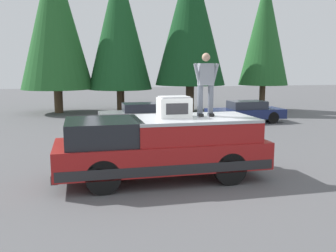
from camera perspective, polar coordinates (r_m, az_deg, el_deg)
The scene contains 10 objects.
ground_plane at distance 10.28m, azimuth 2.80°, elevation -7.84°, with size 90.00×90.00×0.00m, color #565659.
pickup_truck at distance 9.93m, azimuth -0.98°, elevation -3.22°, with size 2.01×5.54×1.65m.
compressor_unit at distance 9.90m, azimuth 0.94°, elevation 2.92°, with size 0.65×0.84×0.56m.
person_on_truck_bed at distance 10.14m, azimuth 5.77°, elevation 6.56°, with size 0.29×0.72×1.69m.
parked_car_navy at distance 20.64m, azimuth 11.72°, elevation 2.16°, with size 1.64×4.10×1.16m.
parked_car_grey at distance 18.98m, azimuth -4.24°, elevation 1.74°, with size 1.64×4.10×1.16m.
conifer_far_left at distance 26.50m, azimuth 14.53°, elevation 13.85°, with size 3.29×3.29×8.94m.
conifer_left at distance 25.25m, azimuth 3.46°, elevation 16.09°, with size 4.60×4.60×10.43m.
conifer_center_left at distance 25.37m, azimuth -7.45°, elevation 14.92°, with size 4.20×4.20×9.76m.
conifer_center_right at distance 25.56m, azimuth -16.88°, elevation 15.36°, with size 4.57×4.57×10.41m.
Camera 1 is at (-9.44, 2.75, 2.98)m, focal length 39.98 mm.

